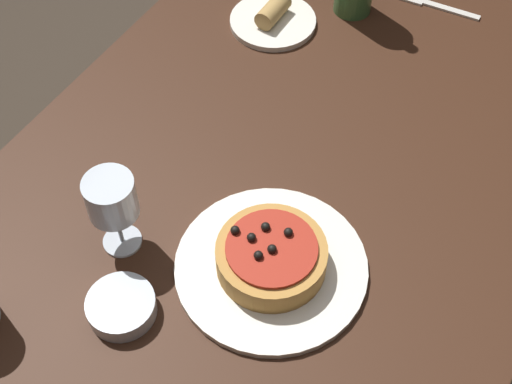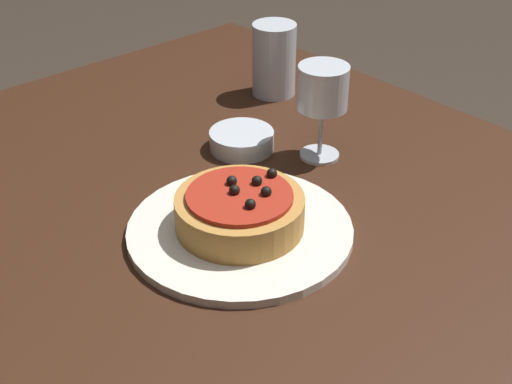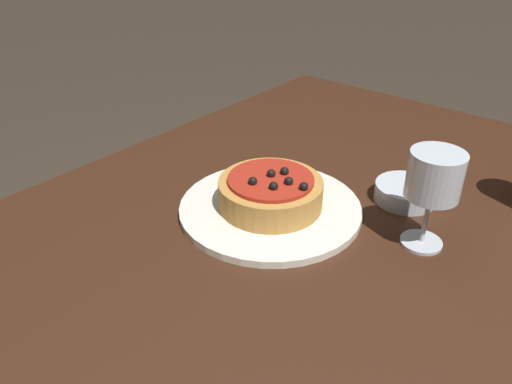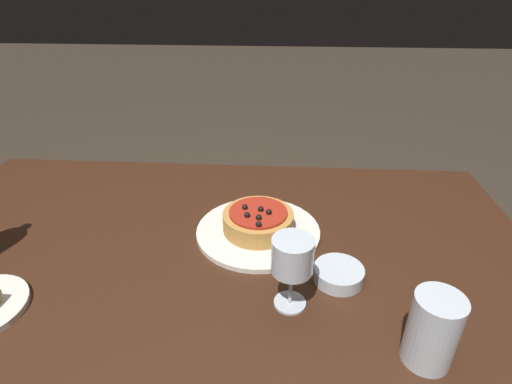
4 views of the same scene
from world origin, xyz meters
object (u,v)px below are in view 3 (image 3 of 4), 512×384
object	(u,v)px
dining_table	(263,304)
dinner_plate	(270,208)
side_bowl	(405,192)
wine_glass	(434,179)
pizza	(271,192)

from	to	relation	value
dining_table	dinner_plate	world-z (taller)	dinner_plate
dinner_plate	dining_table	bearing A→B (deg)	34.26
dinner_plate	side_bowl	world-z (taller)	side_bowl
dinner_plate	side_bowl	bearing A→B (deg)	138.62
dining_table	wine_glass	xyz separation A→B (m)	(-0.18, 0.15, 0.19)
dinner_plate	pizza	xyz separation A→B (m)	(0.00, 0.00, 0.03)
dinner_plate	pizza	world-z (taller)	pizza
pizza	dining_table	bearing A→B (deg)	34.19
pizza	side_bowl	distance (m)	0.23
dining_table	dinner_plate	distance (m)	0.16
pizza	side_bowl	size ratio (longest dim) A/B	1.64
dining_table	side_bowl	world-z (taller)	side_bowl
wine_glass	side_bowl	world-z (taller)	wine_glass
wine_glass	side_bowl	size ratio (longest dim) A/B	1.47
wine_glass	side_bowl	bearing A→B (deg)	-143.20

